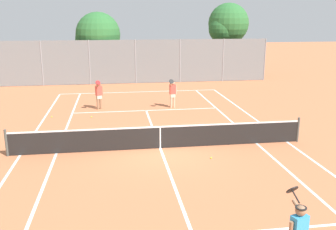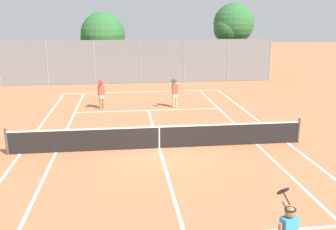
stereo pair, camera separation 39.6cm
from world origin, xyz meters
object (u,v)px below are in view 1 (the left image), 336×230
(loose_tennis_ball_1, at_px, (52,117))
(tree_behind_left, at_px, (96,36))
(tennis_net, at_px, (160,137))
(loose_tennis_ball_4, at_px, (211,158))
(player_far_right, at_px, (173,92))
(player_far_left, at_px, (99,94))
(tree_behind_right, at_px, (227,25))
(loose_tennis_ball_0, at_px, (92,117))

(loose_tennis_ball_1, distance_m, tree_behind_left, 12.50)
(tennis_net, relative_size, loose_tennis_ball_1, 181.82)
(tennis_net, relative_size, loose_tennis_ball_4, 181.82)
(player_far_right, height_order, loose_tennis_ball_4, player_far_right)
(loose_tennis_ball_1, bearing_deg, player_far_left, 30.76)
(loose_tennis_ball_4, distance_m, tree_behind_right, 20.66)
(player_far_left, xyz_separation_m, loose_tennis_ball_4, (4.42, -8.54, -0.89))
(player_far_right, height_order, tree_behind_left, tree_behind_left)
(tree_behind_left, distance_m, tree_behind_right, 11.19)
(loose_tennis_ball_4, bearing_deg, player_far_left, 117.38)
(loose_tennis_ball_0, relative_size, loose_tennis_ball_1, 1.00)
(tennis_net, distance_m, player_far_left, 7.61)
(loose_tennis_ball_4, bearing_deg, tennis_net, 141.37)
(player_far_left, xyz_separation_m, loose_tennis_ball_1, (-2.48, -1.48, -0.89))
(tree_behind_left, bearing_deg, tennis_net, -80.06)
(tree_behind_right, bearing_deg, loose_tennis_ball_1, -137.58)
(player_far_right, height_order, loose_tennis_ball_1, player_far_right)
(player_far_left, bearing_deg, tennis_net, -69.57)
(loose_tennis_ball_1, bearing_deg, tree_behind_left, 79.99)
(player_far_left, distance_m, tree_behind_left, 10.67)
(player_far_left, bearing_deg, loose_tennis_ball_1, -149.24)
(tennis_net, height_order, loose_tennis_ball_0, tennis_net)
(player_far_right, bearing_deg, loose_tennis_ball_0, -161.05)
(loose_tennis_ball_0, bearing_deg, tree_behind_right, 48.19)
(loose_tennis_ball_1, xyz_separation_m, tree_behind_right, (13.23, 12.09, 4.46))
(tennis_net, distance_m, loose_tennis_ball_0, 6.12)
(loose_tennis_ball_0, xyz_separation_m, tree_behind_left, (-0.03, 12.13, 3.62))
(tree_behind_right, bearing_deg, tennis_net, -114.54)
(tennis_net, bearing_deg, loose_tennis_ball_0, 119.71)
(loose_tennis_ball_0, distance_m, tree_behind_left, 12.66)
(tennis_net, xyz_separation_m, tree_behind_left, (-3.05, 17.43, 3.14))
(loose_tennis_ball_0, height_order, tree_behind_left, tree_behind_left)
(loose_tennis_ball_0, xyz_separation_m, loose_tennis_ball_4, (4.79, -6.72, 0.00))
(loose_tennis_ball_1, distance_m, tree_behind_right, 18.47)
(player_far_left, relative_size, tree_behind_right, 0.28)
(loose_tennis_ball_1, relative_size, tree_behind_right, 0.01)
(player_far_left, height_order, tree_behind_left, tree_behind_left)
(tennis_net, height_order, tree_behind_right, tree_behind_right)
(loose_tennis_ball_4, xyz_separation_m, tree_behind_right, (6.33, 19.15, 4.46))
(loose_tennis_ball_0, bearing_deg, player_far_left, 78.48)
(loose_tennis_ball_0, relative_size, loose_tennis_ball_4, 1.00)
(loose_tennis_ball_0, height_order, loose_tennis_ball_1, same)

